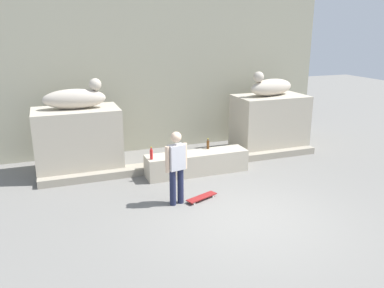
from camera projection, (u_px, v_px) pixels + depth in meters
ground_plane at (245, 218)px, 8.19m from camera, size 40.00×40.00×0.00m
facade_wall at (164, 69)px, 12.60m from camera, size 10.65×0.60×5.02m
pedestal_left at (78, 141)px, 10.57m from camera, size 2.22×1.33×1.75m
pedestal_right at (269, 123)px, 12.55m from camera, size 2.22×1.33×1.75m
statue_reclining_left at (76, 98)px, 10.25m from camera, size 1.64×0.68×0.78m
statue_reclining_right at (270, 87)px, 12.20m from camera, size 1.68×0.89×0.78m
ledge_block at (197, 163)px, 10.62m from camera, size 2.78×0.66×0.58m
skater at (176, 165)px, 8.59m from camera, size 0.53×0.27×1.67m
skateboard at (202, 197)px, 9.03m from camera, size 0.82×0.48×0.08m
bottle_red at (151, 154)px, 9.97m from camera, size 0.08×0.08×0.33m
bottle_brown at (208, 145)px, 10.84m from camera, size 0.08×0.08×0.29m
stair_step at (190, 163)px, 11.17m from camera, size 8.11×0.50×0.20m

